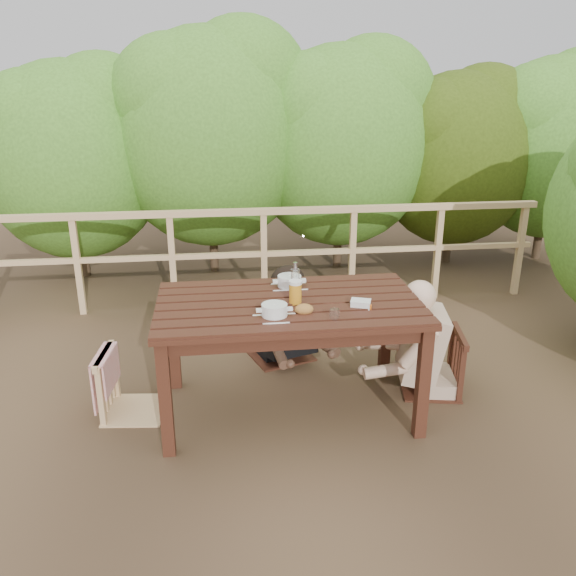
{
  "coord_description": "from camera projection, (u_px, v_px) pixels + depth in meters",
  "views": [
    {
      "loc": [
        -0.46,
        -3.62,
        2.26
      ],
      "look_at": [
        0.0,
        0.05,
        0.9
      ],
      "focal_mm": 36.86,
      "sensor_mm": 36.0,
      "label": 1
    }
  ],
  "objects": [
    {
      "name": "table",
      "position": [
        289.0,
        358.0,
        4.07
      ],
      "size": [
        1.75,
        0.98,
        0.81
      ],
      "primitive_type": "cube",
      "color": "#34180F",
      "rests_on": "ground"
    },
    {
      "name": "chair_right",
      "position": [
        434.0,
        336.0,
        4.33
      ],
      "size": [
        0.51,
        0.51,
        0.88
      ],
      "primitive_type": "cube",
      "rotation": [
        0.0,
        0.0,
        -1.76
      ],
      "color": "#34180F",
      "rests_on": "ground"
    },
    {
      "name": "bottle",
      "position": [
        295.0,
        280.0,
        3.99
      ],
      "size": [
        0.06,
        0.06,
        0.25
      ],
      "primitive_type": "cylinder",
      "color": "white",
      "rests_on": "table"
    },
    {
      "name": "chair_far",
      "position": [
        280.0,
        303.0,
        4.83
      ],
      "size": [
        0.6,
        0.6,
        0.96
      ],
      "primitive_type": "cube",
      "rotation": [
        0.0,
        0.0,
        0.33
      ],
      "color": "#34180F",
      "rests_on": "ground"
    },
    {
      "name": "chair_left",
      "position": [
        131.0,
        356.0,
        4.03
      ],
      "size": [
        0.47,
        0.47,
        0.86
      ],
      "primitive_type": "cube",
      "rotation": [
        0.0,
        0.0,
        1.47
      ],
      "color": "tan",
      "rests_on": "ground"
    },
    {
      "name": "railing",
      "position": [
        264.0,
        258.0,
        5.89
      ],
      "size": [
        5.6,
        0.1,
        1.01
      ],
      "primitive_type": "cube",
      "color": "tan",
      "rests_on": "ground"
    },
    {
      "name": "woman",
      "position": [
        279.0,
        284.0,
        4.8
      ],
      "size": [
        0.69,
        0.76,
        1.27
      ],
      "primitive_type": null,
      "rotation": [
        0.0,
        0.0,
        3.47
      ],
      "color": "black",
      "rests_on": "ground"
    },
    {
      "name": "hedge_row",
      "position": [
        289.0,
        105.0,
        6.58
      ],
      "size": [
        6.6,
        1.6,
        3.8
      ],
      "primitive_type": null,
      "color": "#407322",
      "rests_on": "ground"
    },
    {
      "name": "soup_near",
      "position": [
        274.0,
        311.0,
        3.68
      ],
      "size": [
        0.27,
        0.27,
        0.09
      ],
      "primitive_type": "cylinder",
      "color": "silver",
      "rests_on": "table"
    },
    {
      "name": "beer_glass",
      "position": [
        295.0,
        293.0,
        3.88
      ],
      "size": [
        0.09,
        0.09,
        0.17
      ],
      "primitive_type": "cylinder",
      "color": "orange",
      "rests_on": "table"
    },
    {
      "name": "butter_tub",
      "position": [
        361.0,
        304.0,
        3.84
      ],
      "size": [
        0.15,
        0.13,
        0.06
      ],
      "primitive_type": "cube",
      "rotation": [
        0.0,
        0.0,
        -0.34
      ],
      "color": "white",
      "rests_on": "table"
    },
    {
      "name": "tumbler",
      "position": [
        335.0,
        315.0,
        3.65
      ],
      "size": [
        0.06,
        0.06,
        0.07
      ],
      "primitive_type": "cylinder",
      "color": "white",
      "rests_on": "table"
    },
    {
      "name": "bread_roll",
      "position": [
        304.0,
        309.0,
        3.74
      ],
      "size": [
        0.12,
        0.09,
        0.07
      ],
      "primitive_type": "ellipsoid",
      "color": "#AA783A",
      "rests_on": "table"
    },
    {
      "name": "ground",
      "position": [
        289.0,
        409.0,
        4.21
      ],
      "size": [
        60.0,
        60.0,
        0.0
      ],
      "primitive_type": "plane",
      "color": "brown",
      "rests_on": "ground"
    },
    {
      "name": "diner_right",
      "position": [
        441.0,
        301.0,
        4.24
      ],
      "size": [
        0.79,
        0.69,
        1.41
      ],
      "primitive_type": null,
      "rotation": [
        0.0,
        0.0,
        1.38
      ],
      "color": "tan",
      "rests_on": "ground"
    },
    {
      "name": "soup_far",
      "position": [
        289.0,
        282.0,
        4.18
      ],
      "size": [
        0.28,
        0.28,
        0.09
      ],
      "primitive_type": "cylinder",
      "color": "white",
      "rests_on": "table"
    }
  ]
}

